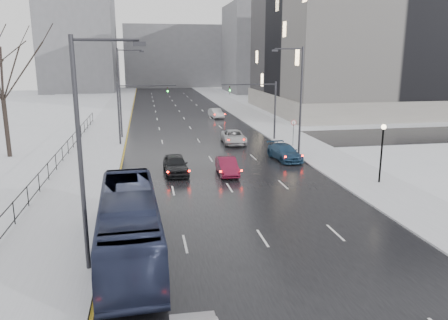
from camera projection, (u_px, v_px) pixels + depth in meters
road at (189, 126)px, 58.85m from camera, size 16.00×150.00×0.04m
cross_road at (200, 143)px, 47.37m from camera, size 130.00×10.00×0.04m
sidewalk_left at (109, 127)px, 57.02m from camera, size 5.00×150.00×0.16m
sidewalk_right at (264, 123)px, 60.66m from camera, size 5.00×150.00×0.16m
park_strip at (32, 130)px, 55.38m from camera, size 14.00×150.00×0.12m
tree_park_e at (10, 158)px, 40.39m from camera, size 9.45×9.45×13.50m
iron_fence at (32, 190)px, 27.68m from camera, size 0.06×70.00×1.30m
streetlight_r_mid at (299, 96)px, 39.82m from camera, size 2.95×0.25×10.00m
streetlight_l_near at (85, 145)px, 17.85m from camera, size 2.95×0.25×10.00m
streetlight_l_far at (122, 89)px, 48.48m from camera, size 2.95×0.25×10.00m
lamppost_r_mid at (382, 145)px, 31.37m from camera, size 0.36×0.36×4.28m
mast_signal_right at (266, 104)px, 47.68m from camera, size 6.10×0.33×6.50m
mast_signal_left at (129, 106)px, 45.15m from camera, size 6.10×0.33×6.50m
no_uturn_sign at (294, 125)px, 44.60m from camera, size 0.60×0.06×2.70m
civic_building at (386, 44)px, 73.80m from camera, size 41.00×31.00×24.80m
bldg_far_right at (274, 49)px, 113.78m from camera, size 24.00×20.00×22.00m
bldg_far_left at (79, 37)px, 114.00m from camera, size 18.00×22.00×28.00m
bldg_far_center at (175, 56)px, 134.02m from camera, size 30.00×18.00×18.00m
bus at (129, 225)px, 20.15m from camera, size 3.08×11.23×3.10m
sedan_center_near at (176, 164)px, 34.55m from camera, size 1.96×4.55×1.53m
sedan_right_near at (227, 166)px, 34.46m from camera, size 1.51×4.08×1.33m
sedan_right_cross at (233, 137)px, 46.66m from camera, size 2.61×5.21×1.41m
sedan_right_far at (285, 152)px, 39.28m from camera, size 2.45×4.97×1.39m
sedan_right_distant at (216, 113)px, 66.13m from camera, size 2.01×4.35×1.38m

